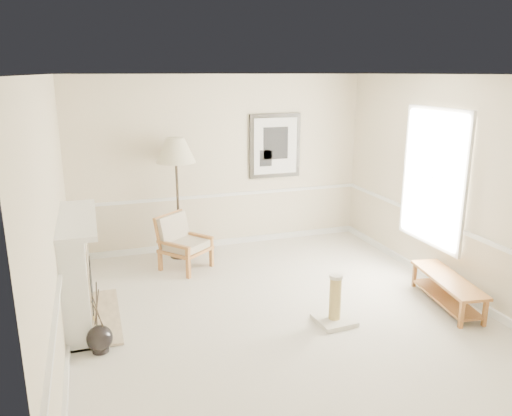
{
  "coord_description": "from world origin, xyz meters",
  "views": [
    {
      "loc": [
        -2.08,
        -5.3,
        2.92
      ],
      "look_at": [
        -0.07,
        0.7,
        1.2
      ],
      "focal_mm": 35.0,
      "sensor_mm": 36.0,
      "label": 1
    }
  ],
  "objects_px": {
    "armchair": "(181,240)",
    "floor_vase": "(100,339)",
    "floor_lamp": "(176,154)",
    "bench": "(447,287)",
    "scratching_post": "(335,308)"
  },
  "relations": [
    {
      "from": "armchair",
      "to": "bench",
      "type": "relative_size",
      "value": 0.67
    },
    {
      "from": "floor_vase",
      "to": "floor_lamp",
      "type": "xyz_separation_m",
      "value": [
        1.33,
        2.61,
        1.55
      ]
    },
    {
      "from": "floor_lamp",
      "to": "scratching_post",
      "type": "distance_m",
      "value": 3.48
    },
    {
      "from": "floor_vase",
      "to": "bench",
      "type": "relative_size",
      "value": 0.6
    },
    {
      "from": "armchair",
      "to": "floor_vase",
      "type": "bearing_deg",
      "value": -159.8
    },
    {
      "from": "bench",
      "to": "floor_vase",
      "type": "bearing_deg",
      "value": 176.77
    },
    {
      "from": "armchair",
      "to": "scratching_post",
      "type": "height_order",
      "value": "armchair"
    },
    {
      "from": "floor_lamp",
      "to": "bench",
      "type": "relative_size",
      "value": 1.43
    },
    {
      "from": "armchair",
      "to": "scratching_post",
      "type": "bearing_deg",
      "value": -97.68
    },
    {
      "from": "floor_vase",
      "to": "bench",
      "type": "distance_m",
      "value": 4.31
    },
    {
      "from": "bench",
      "to": "scratching_post",
      "type": "height_order",
      "value": "scratching_post"
    },
    {
      "from": "armchair",
      "to": "bench",
      "type": "bearing_deg",
      "value": -77.19
    },
    {
      "from": "floor_vase",
      "to": "floor_lamp",
      "type": "height_order",
      "value": "floor_lamp"
    },
    {
      "from": "floor_vase",
      "to": "scratching_post",
      "type": "height_order",
      "value": "floor_vase"
    },
    {
      "from": "bench",
      "to": "scratching_post",
      "type": "distance_m",
      "value": 1.6
    }
  ]
}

